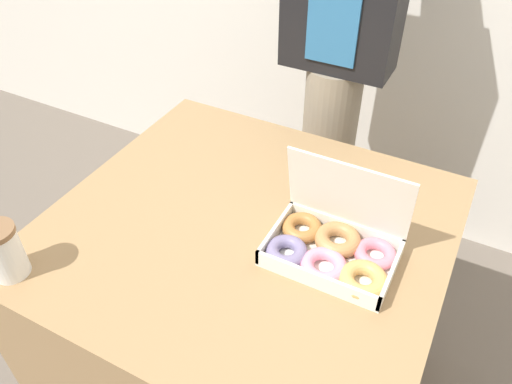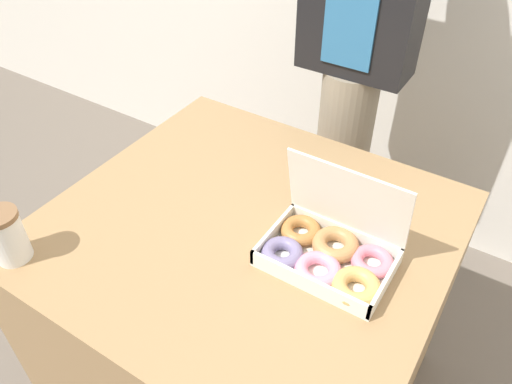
{
  "view_description": "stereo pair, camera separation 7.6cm",
  "coord_description": "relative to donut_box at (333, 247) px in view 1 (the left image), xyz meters",
  "views": [
    {
      "loc": [
        0.43,
        -0.77,
        1.63
      ],
      "look_at": [
        0.02,
        0.02,
        0.88
      ],
      "focal_mm": 35.0,
      "sensor_mm": 36.0,
      "label": 1
    },
    {
      "loc": [
        0.49,
        -0.73,
        1.63
      ],
      "look_at": [
        0.02,
        0.02,
        0.88
      ],
      "focal_mm": 35.0,
      "sensor_mm": 36.0,
      "label": 2
    }
  ],
  "objects": [
    {
      "name": "donut_box",
      "position": [
        0.0,
        0.0,
        0.0
      ],
      "size": [
        0.31,
        0.22,
        0.23
      ],
      "color": "white",
      "rests_on": "table"
    },
    {
      "name": "person_customer",
      "position": [
        -0.25,
        0.67,
        0.16
      ],
      "size": [
        0.35,
        0.22,
        1.69
      ],
      "color": "gray",
      "rests_on": "ground_plane"
    },
    {
      "name": "table",
      "position": [
        -0.22,
        0.0,
        -0.42
      ],
      "size": [
        0.95,
        0.89,
        0.77
      ],
      "color": "#99754C",
      "rests_on": "ground_plane"
    },
    {
      "name": "coffee_cup",
      "position": [
        -0.61,
        -0.37,
        0.03
      ],
      "size": [
        0.08,
        0.08,
        0.13
      ],
      "color": "white",
      "rests_on": "table"
    }
  ]
}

